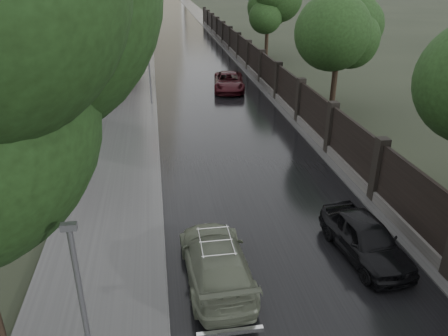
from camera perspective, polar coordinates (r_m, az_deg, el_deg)
The scene contains 8 objects.
fence_right at distance 38.32m, azimuth 4.18°, elevation 13.22°, with size 0.45×75.72×2.70m.
tree_left_far at distance 34.96m, azimuth -16.47°, elevation 18.24°, with size 4.25×4.25×7.39m.
tree_right_b at distance 29.14m, azimuth 14.83°, elevation 16.68°, with size 4.08×4.08×7.01m.
tree_right_c at distance 46.14m, azimuth 5.75°, elevation 20.09°, with size 4.08×4.08×7.01m.
traffic_light at distance 30.21m, azimuth -9.71°, elevation 12.47°, with size 0.16×0.32×4.00m.
volga_sedan at distance 13.39m, azimuth -1.04°, elevation -12.04°, with size 1.88×4.63×1.34m, color #4F5645.
car_right_near at distance 15.07m, azimuth 17.99°, elevation -8.71°, with size 1.62×4.01×1.37m, color black.
car_right_far at distance 34.00m, azimuth 0.65°, elevation 11.20°, with size 2.23×4.84×1.35m, color black.
Camera 1 is at (-3.92, -4.54, 8.71)m, focal length 35.00 mm.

